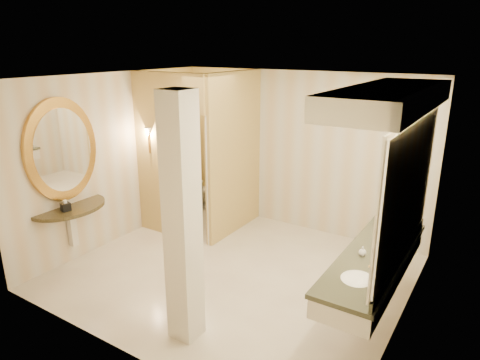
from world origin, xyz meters
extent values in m
plane|color=silver|center=(0.00, 0.00, 0.00)|extent=(4.50, 4.50, 0.00)
plane|color=white|center=(0.00, 0.00, 2.70)|extent=(4.50, 4.50, 0.00)
cube|color=beige|center=(0.00, 2.00, 1.35)|extent=(4.50, 0.02, 2.70)
cube|color=beige|center=(0.00, -2.00, 1.35)|extent=(4.50, 0.02, 2.70)
cube|color=beige|center=(-2.25, 0.00, 1.35)|extent=(0.02, 4.00, 2.70)
cube|color=beige|center=(2.25, 0.00, 1.35)|extent=(0.02, 4.00, 2.70)
cube|color=tan|center=(-0.80, 1.25, 1.35)|extent=(0.10, 1.50, 2.70)
cube|color=tan|center=(-1.93, 0.50, 1.35)|extent=(0.65, 0.10, 2.70)
cube|color=tan|center=(-1.20, 0.50, 2.40)|extent=(0.80, 0.10, 0.60)
cube|color=beige|center=(-0.90, 0.89, 1.05)|extent=(0.24, 0.79, 2.10)
cylinder|color=#BC853C|center=(-1.93, 0.43, 1.55)|extent=(0.03, 0.03, 0.30)
cone|color=beige|center=(-1.93, 0.43, 1.75)|extent=(0.14, 0.14, 0.14)
cube|color=beige|center=(1.95, -0.11, 0.73)|extent=(0.60, 2.26, 0.24)
cube|color=black|center=(1.95, -0.11, 0.85)|extent=(0.64, 2.30, 0.05)
cube|color=black|center=(2.23, -0.11, 0.92)|extent=(0.03, 2.26, 0.10)
ellipsoid|color=white|center=(1.95, -0.72, 0.83)|extent=(0.40, 0.44, 0.15)
cylinder|color=#BC853C|center=(2.15, -0.72, 0.96)|extent=(0.03, 0.03, 0.22)
ellipsoid|color=white|center=(1.95, 0.50, 0.83)|extent=(0.40, 0.44, 0.15)
cylinder|color=#BC853C|center=(2.15, 0.50, 0.96)|extent=(0.03, 0.03, 0.22)
cube|color=white|center=(2.23, -0.11, 1.70)|extent=(0.03, 2.26, 1.40)
cube|color=beige|center=(1.95, -0.11, 2.59)|extent=(0.75, 2.46, 0.22)
cylinder|color=black|center=(-2.23, -0.98, 0.85)|extent=(1.12, 1.12, 0.05)
cube|color=beige|center=(-2.19, -0.98, 0.55)|extent=(0.10, 0.10, 0.60)
cylinder|color=gold|center=(-2.21, -0.98, 1.70)|extent=(0.07, 1.12, 1.12)
cylinder|color=white|center=(-2.17, -0.98, 1.70)|extent=(0.02, 0.90, 0.90)
cube|color=beige|center=(0.30, -1.41, 1.35)|extent=(0.30, 0.30, 2.70)
cube|color=black|center=(-2.06, -1.13, 0.93)|extent=(0.14, 0.14, 0.11)
imported|color=white|center=(-1.95, 1.75, 0.33)|extent=(0.47, 0.70, 0.67)
imported|color=beige|center=(1.89, 0.14, 0.94)|extent=(0.06, 0.07, 0.13)
imported|color=silver|center=(1.84, -0.22, 0.93)|extent=(0.09, 0.09, 0.11)
imported|color=#C6B28C|center=(1.94, 0.33, 0.98)|extent=(0.09, 0.09, 0.21)
camera|label=1|loc=(2.99, -4.51, 3.09)|focal=32.00mm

